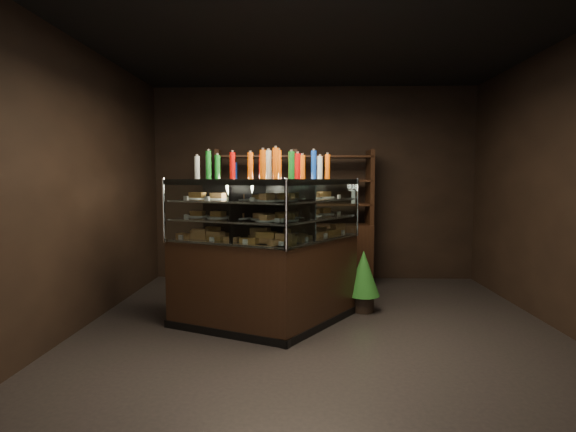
% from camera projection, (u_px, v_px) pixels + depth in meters
% --- Properties ---
extents(ground, '(5.00, 5.00, 0.00)m').
position_uv_depth(ground, '(319.00, 330.00, 4.68)').
color(ground, black).
rests_on(ground, ground).
extents(room_shell, '(5.02, 5.02, 3.01)m').
position_uv_depth(room_shell, '(320.00, 143.00, 4.52)').
color(room_shell, black).
rests_on(room_shell, ground).
extents(display_case, '(2.13, 1.61, 1.58)m').
position_uv_depth(display_case, '(270.00, 277.00, 4.82)').
color(display_case, black).
rests_on(display_case, ground).
extents(food_display, '(1.71, 1.18, 0.48)m').
position_uv_depth(food_display, '(270.00, 215.00, 4.76)').
color(food_display, '#B87B42').
rests_on(food_display, display_case).
extents(bottles_top, '(1.54, 1.04, 0.30)m').
position_uv_depth(bottles_top, '(269.00, 166.00, 4.73)').
color(bottles_top, yellow).
rests_on(bottles_top, display_case).
extents(potted_conifer, '(0.39, 0.39, 0.83)m').
position_uv_depth(potted_conifer, '(363.00, 272.00, 5.32)').
color(potted_conifer, black).
rests_on(potted_conifer, ground).
extents(back_shelving, '(2.32, 0.56, 2.00)m').
position_uv_depth(back_shelving, '(294.00, 244.00, 6.68)').
color(back_shelving, black).
rests_on(back_shelving, ground).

